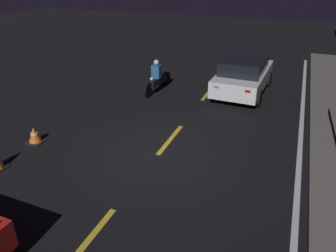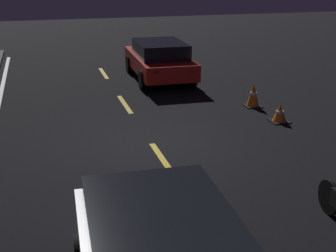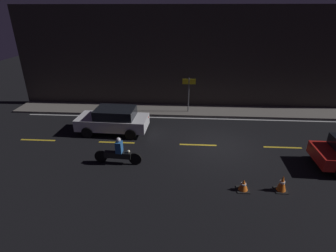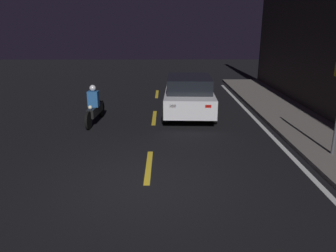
{
  "view_description": "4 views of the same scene",
  "coord_description": "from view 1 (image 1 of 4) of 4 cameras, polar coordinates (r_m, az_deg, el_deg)",
  "views": [
    {
      "loc": [
        7.34,
        3.21,
        4.86
      ],
      "look_at": [
        -0.48,
        0.12,
        0.72
      ],
      "focal_mm": 35.0,
      "sensor_mm": 36.0,
      "label": 1
    },
    {
      "loc": [
        -10.23,
        2.48,
        4.1
      ],
      "look_at": [
        -1.56,
        0.04,
        0.98
      ],
      "focal_mm": 50.0,
      "sensor_mm": 36.0,
      "label": 2
    },
    {
      "loc": [
        -1.83,
        -12.65,
        6.78
      ],
      "look_at": [
        -2.62,
        -0.33,
        1.23
      ],
      "focal_mm": 28.0,
      "sensor_mm": 36.0,
      "label": 3
    },
    {
      "loc": [
        6.42,
        0.41,
        3.32
      ],
      "look_at": [
        -1.63,
        0.48,
        0.85
      ],
      "focal_mm": 35.0,
      "sensor_mm": 36.0,
      "label": 4
    }
  ],
  "objects": [
    {
      "name": "lane_dash_c",
      "position": [
        10.17,
        0.43,
        -2.32
      ],
      "size": [
        2.0,
        0.14,
        0.01
      ],
      "color": "gold",
      "rests_on": "ground"
    },
    {
      "name": "traffic_cone_near",
      "position": [
        10.7,
        -22.23,
        -1.46
      ],
      "size": [
        0.51,
        0.51,
        0.5
      ],
      "color": "black",
      "rests_on": "ground"
    },
    {
      "name": "lane_dash_d",
      "position": [
        6.97,
        -13.83,
        -18.92
      ],
      "size": [
        2.0,
        0.14,
        0.01
      ],
      "color": "gold",
      "rests_on": "ground"
    },
    {
      "name": "ground_plane",
      "position": [
        9.37,
        -1.79,
        -5.05
      ],
      "size": [
        56.0,
        56.0,
        0.0
      ],
      "primitive_type": "plane",
      "color": "black"
    },
    {
      "name": "lane_dash_a",
      "position": [
        18.29,
        10.82,
        10.35
      ],
      "size": [
        2.0,
        0.14,
        0.01
      ],
      "color": "gold",
      "rests_on": "ground"
    },
    {
      "name": "lane_dash_b",
      "position": [
        14.09,
        7.07,
        5.85
      ],
      "size": [
        2.0,
        0.14,
        0.01
      ],
      "color": "gold",
      "rests_on": "ground"
    },
    {
      "name": "lane_solid_kerb",
      "position": [
        8.82,
        21.67,
        -9.35
      ],
      "size": [
        25.2,
        0.14,
        0.01
      ],
      "color": "silver",
      "rests_on": "ground"
    },
    {
      "name": "motorcycle",
      "position": [
        14.0,
        -1.82,
        8.3
      ],
      "size": [
        2.3,
        0.38,
        1.38
      ],
      "rotation": [
        0.0,
        0.0,
        -0.07
      ],
      "color": "black",
      "rests_on": "ground"
    },
    {
      "name": "sedan_white",
      "position": [
        14.01,
        13.02,
        8.7
      ],
      "size": [
        4.16,
        2.06,
        1.51
      ],
      "rotation": [
        0.0,
        0.0,
        3.1
      ],
      "color": "silver",
      "rests_on": "ground"
    }
  ]
}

